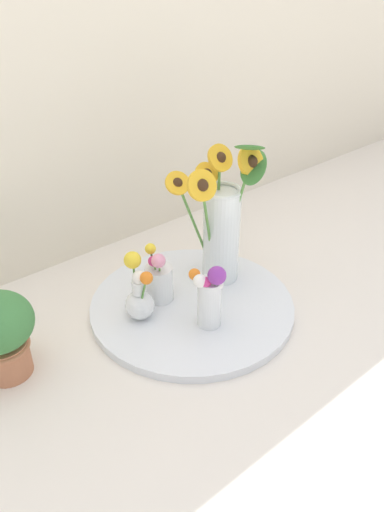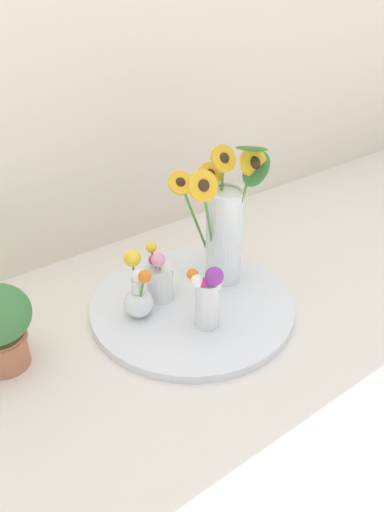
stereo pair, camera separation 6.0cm
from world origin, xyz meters
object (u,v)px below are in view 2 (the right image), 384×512
at_px(serving_tray, 192,306).
at_px(mason_jar_sunflowers, 224,225).
at_px(vase_small_back, 159,278).
at_px(vase_bulb_right, 138,293).
at_px(vase_small_center, 207,297).

distance_m(serving_tray, mason_jar_sunflowers, 0.23).
bearing_deg(serving_tray, vase_small_back, 129.28).
bearing_deg(mason_jar_sunflowers, vase_bulb_right, 179.94).
distance_m(vase_small_center, vase_bulb_right, 0.17).
xyz_separation_m(mason_jar_sunflowers, vase_bulb_right, (-0.27, 0.00, -0.10)).
xyz_separation_m(serving_tray, vase_small_back, (-0.05, 0.07, 0.07)).
height_order(serving_tray, vase_small_back, vase_small_back).
relative_size(vase_small_center, vase_bulb_right, 1.02).
height_order(vase_small_center, vase_small_back, vase_small_center).
bearing_deg(vase_bulb_right, mason_jar_sunflowers, -0.06).
relative_size(mason_jar_sunflowers, vase_bulb_right, 2.43).
bearing_deg(vase_small_center, mason_jar_sunflowers, 39.87).
distance_m(vase_bulb_right, vase_small_back, 0.09).
bearing_deg(vase_bulb_right, vase_small_back, 19.39).
relative_size(serving_tray, mason_jar_sunflowers, 1.25).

